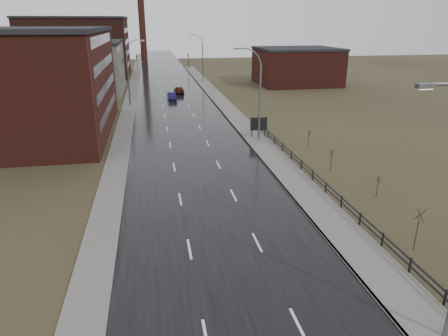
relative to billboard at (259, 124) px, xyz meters
name	(u,v)px	position (x,y,z in m)	size (l,w,h in m)	color
road	(176,106)	(-9.10, 22.72, -1.79)	(14.00, 300.00, 0.06)	black
sidewalk_right	(259,143)	(-0.50, -2.28, -1.73)	(3.20, 180.00, 0.18)	#595651
curb_right	(247,143)	(-2.02, -2.28, -1.73)	(0.16, 180.00, 0.18)	slate
sidewalk_left	(129,108)	(-17.30, 22.72, -1.76)	(2.40, 260.00, 0.12)	#595651
warehouse_near	(18,83)	(-30.09, 7.72, 4.94)	(22.44, 28.56, 13.50)	#471914
warehouse_mid	(82,67)	(-27.09, 40.72, 3.44)	(16.32, 20.40, 10.50)	slate
warehouse_far	(79,47)	(-32.09, 70.72, 5.94)	(26.52, 24.48, 15.50)	#331611
building_right	(297,66)	(21.20, 44.72, 2.44)	(18.36, 16.32, 8.50)	#471914
smokestack	(142,18)	(-15.10, 112.72, 13.68)	(2.70, 2.70, 30.70)	#331611
streetlight_right_mid	(258,95)	(-0.60, -1.28, 4.02)	(3.36, 0.28, 11.35)	slate
streetlight_left	(129,73)	(-16.80, 24.72, 4.02)	(3.36, 0.28, 11.35)	slate
streetlight_right_far	(201,58)	(-0.60, 52.72, 4.02)	(3.36, 0.28, 11.35)	slate
guardrail	(329,189)	(1.20, -18.97, -1.10)	(0.10, 53.05, 1.10)	black
shrub_c	(417,228)	(3.15, -27.90, -0.23)	(0.70, 0.74, 2.99)	#382D23
shrub_d	(378,186)	(5.22, -19.66, -0.79)	(0.46, 0.49, 1.94)	#382D23
shrub_e	(331,160)	(4.03, -13.00, -0.62)	(0.53, 0.56, 2.24)	#382D23
shrub_f	(309,138)	(4.97, -4.66, -0.73)	(0.49, 0.51, 2.04)	#382D23
billboard	(259,124)	(0.00, 0.00, 0.00)	(2.20, 0.17, 2.74)	black
traffic_light_left	(136,55)	(-17.10, 82.72, 2.78)	(0.58, 2.73, 5.30)	black
traffic_light_right	(188,54)	(-1.10, 82.72, 2.78)	(0.58, 2.73, 5.30)	black
car_near	(172,96)	(-9.42, 29.01, -1.13)	(1.45, 4.16, 1.37)	#110C3F
car_far	(179,90)	(-7.50, 36.21, -1.06)	(1.78, 4.41, 1.50)	#44130B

